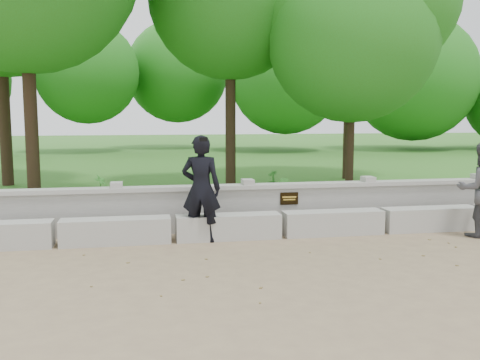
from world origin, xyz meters
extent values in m
plane|color=#8F7A57|center=(0.00, 0.00, 0.00)|extent=(80.00, 80.00, 0.00)
cube|color=#38641E|center=(0.00, 14.00, 0.12)|extent=(40.00, 22.00, 0.25)
cube|color=#B2B0A8|center=(-3.00, 1.90, 0.23)|extent=(1.90, 0.45, 0.45)
cube|color=#B2B0A8|center=(-1.00, 1.90, 0.23)|extent=(1.90, 0.45, 0.45)
cube|color=#B2B0A8|center=(1.00, 1.90, 0.23)|extent=(1.90, 0.45, 0.45)
cube|color=#B2B0A8|center=(3.00, 1.90, 0.23)|extent=(1.90, 0.45, 0.45)
cube|color=#A8A59E|center=(0.00, 2.60, 0.41)|extent=(12.50, 0.25, 0.82)
cube|color=#B2B0A8|center=(0.00, 2.60, 0.86)|extent=(12.50, 0.35, 0.08)
cube|color=black|center=(0.30, 2.46, 0.62)|extent=(0.36, 0.02, 0.24)
imported|color=black|center=(-1.50, 1.80, 0.95)|extent=(0.79, 0.63, 1.90)
cube|color=black|center=(-1.50, 1.42, 1.84)|extent=(0.14, 0.06, 0.07)
cylinder|color=#382619|center=(-6.28, 8.53, 2.64)|extent=(0.32, 0.32, 4.78)
cylinder|color=#382619|center=(-5.00, 5.47, 2.48)|extent=(0.30, 0.30, 4.46)
cylinder|color=#382619|center=(-0.07, 7.17, 2.38)|extent=(0.29, 0.29, 4.27)
cylinder|color=#382619|center=(2.77, 5.50, 1.79)|extent=(0.21, 0.21, 3.09)
sphere|color=#276D17|center=(2.77, 5.50, 4.53)|extent=(4.32, 4.32, 4.32)
cylinder|color=#382619|center=(3.85, 8.28, 2.68)|extent=(0.33, 0.33, 4.85)
imported|color=#327728|center=(-3.46, 4.95, 0.57)|extent=(0.38, 0.41, 0.65)
imported|color=#327728|center=(0.57, 3.89, 0.55)|extent=(0.35, 0.40, 0.60)
imported|color=#327728|center=(0.89, 6.16, 0.52)|extent=(0.37, 0.39, 0.54)
camera|label=1|loc=(-2.54, -7.52, 2.26)|focal=40.00mm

